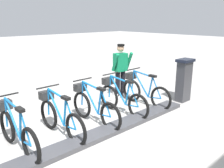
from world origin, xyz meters
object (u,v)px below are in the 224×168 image
payment_kiosk (184,79)px  bike_docked_4 (16,129)px  bike_docked_3 (59,116)px  bike_docked_0 (144,91)px  bike_docked_1 (121,98)px  worker_near_rack (121,68)px  bike_docked_2 (93,106)px

payment_kiosk → bike_docked_4: size_ratio=0.74×
payment_kiosk → bike_docked_3: payment_kiosk is taller
payment_kiosk → bike_docked_0: size_ratio=0.74×
bike_docked_0 → bike_docked_4: 3.66m
bike_docked_1 → worker_near_rack: (1.05, -1.02, 0.48)m
bike_docked_2 → bike_docked_4: size_ratio=1.00×
bike_docked_3 → bike_docked_4: size_ratio=1.00×
bike_docked_0 → payment_kiosk: bearing=-116.4°
bike_docked_2 → bike_docked_4: bearing=90.0°
bike_docked_0 → bike_docked_3: same height
bike_docked_0 → bike_docked_1: same height
bike_docked_3 → worker_near_rack: 3.07m
bike_docked_1 → bike_docked_4: size_ratio=1.00×
bike_docked_0 → bike_docked_2: same height
bike_docked_3 → bike_docked_4: same height
bike_docked_1 → bike_docked_2: 0.92m
bike_docked_1 → worker_near_rack: size_ratio=1.04×
payment_kiosk → bike_docked_2: bearing=79.1°
bike_docked_3 → bike_docked_4: bearing=90.0°
bike_docked_4 → bike_docked_0: bearing=-90.0°
bike_docked_0 → bike_docked_2: (0.00, 1.83, 0.00)m
bike_docked_3 → bike_docked_2: bearing=-90.0°
payment_kiosk → bike_docked_1: bearing=74.5°
worker_near_rack → bike_docked_1: bearing=135.9°
bike_docked_1 → bike_docked_4: 2.75m
payment_kiosk → bike_docked_3: bearing=81.7°
payment_kiosk → bike_docked_0: payment_kiosk is taller
payment_kiosk → worker_near_rack: (1.62, 1.05, 0.24)m
bike_docked_1 → bike_docked_3: bearing=90.0°
bike_docked_4 → worker_near_rack: bearing=-74.5°
bike_docked_0 → bike_docked_3: size_ratio=1.00×
bike_docked_2 → bike_docked_3: 0.92m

